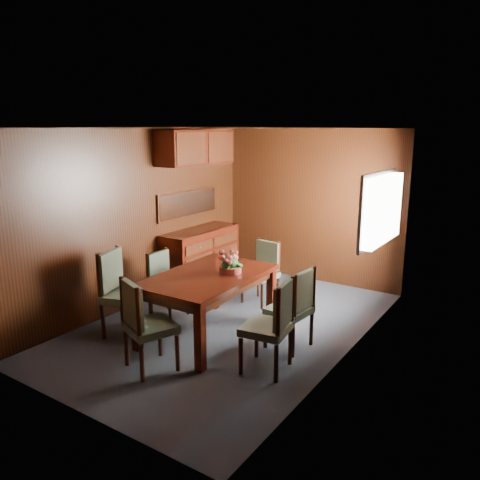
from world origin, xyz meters
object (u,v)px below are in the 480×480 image
Objects in this scene: chair_left_near at (120,288)px; chair_head at (143,321)px; dining_table at (208,283)px; flower_centerpiece at (230,262)px; chair_right_near at (273,321)px; sideboard at (201,258)px.

chair_left_near is 1.06× the size of chair_head.
flower_centerpiece is (0.18, 0.19, 0.24)m from dining_table.
chair_left_near is 1.07× the size of chair_right_near.
dining_table is at bearing 64.87° from chair_right_near.
flower_centerpiece reaches higher than chair_left_near.
flower_centerpiece reaches higher than chair_right_near.
flower_centerpiece is (1.38, -1.18, 0.44)m from sideboard.
sideboard is 1.93m from chair_left_near.
flower_centerpiece reaches higher than dining_table.
dining_table is 0.36m from flower_centerpiece.
chair_left_near is 1.34m from flower_centerpiece.
flower_centerpiece is (1.08, 0.72, 0.32)m from chair_left_near.
chair_left_near reaches higher than chair_right_near.
sideboard is 1.87m from flower_centerpiece.
sideboard is 1.45× the size of chair_head.
sideboard is at bearing 139.44° from flower_centerpiece.
dining_table is 5.79× the size of flower_centerpiece.
chair_right_near is (1.06, -0.32, -0.11)m from dining_table.
chair_left_near is at bearing 171.70° from chair_head.
sideboard reaches higher than dining_table.
sideboard is at bearing 129.91° from dining_table.
chair_left_near reaches higher than dining_table.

